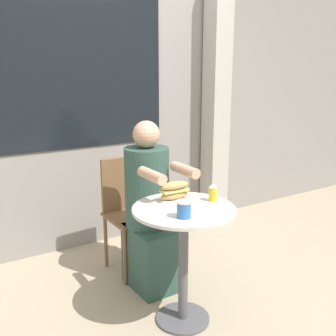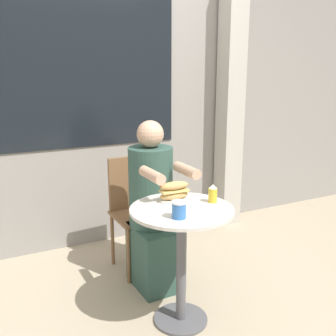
{
  "view_description": "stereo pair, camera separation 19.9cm",
  "coord_description": "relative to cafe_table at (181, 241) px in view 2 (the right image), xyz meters",
  "views": [
    {
      "loc": [
        -1.21,
        -1.8,
        1.53
      ],
      "look_at": [
        0.0,
        0.18,
        0.95
      ],
      "focal_mm": 42.0,
      "sensor_mm": 36.0,
      "label": 1
    },
    {
      "loc": [
        -1.03,
        -1.89,
        1.53
      ],
      "look_at": [
        0.0,
        0.18,
        0.95
      ],
      "focal_mm": 42.0,
      "sensor_mm": 36.0,
      "label": 2
    }
  ],
  "objects": [
    {
      "name": "diner_chair",
      "position": [
        0.03,
        0.82,
        -0.01
      ],
      "size": [
        0.39,
        0.39,
        0.87
      ],
      "rotation": [
        0.0,
        0.0,
        3.17
      ],
      "color": "brown",
      "rests_on": "ground_plane"
    },
    {
      "name": "ground_plane",
      "position": [
        0.0,
        0.0,
        -0.54
      ],
      "size": [
        8.0,
        8.0,
        0.0
      ],
      "primitive_type": "plane",
      "color": "tan"
    },
    {
      "name": "condiment_bottle",
      "position": [
        0.22,
        0.01,
        0.26
      ],
      "size": [
        0.05,
        0.05,
        0.11
      ],
      "color": "gold",
      "rests_on": "cafe_table"
    },
    {
      "name": "seated_diner",
      "position": [
        0.03,
        0.48,
        -0.01
      ],
      "size": [
        0.32,
        0.56,
        1.2
      ],
      "rotation": [
        0.0,
        0.0,
        3.17
      ],
      "color": "#2D4C42",
      "rests_on": "ground_plane"
    },
    {
      "name": "storefront_wall",
      "position": [
        -0.0,
        1.41,
        0.87
      ],
      "size": [
        8.0,
        0.09,
        2.8
      ],
      "color": "gray",
      "rests_on": "ground_plane"
    },
    {
      "name": "drink_cup",
      "position": [
        -0.09,
        -0.13,
        0.26
      ],
      "size": [
        0.08,
        0.08,
        0.1
      ],
      "color": "#336BB7",
      "rests_on": "cafe_table"
    },
    {
      "name": "sandwich_on_plate",
      "position": [
        0.02,
        0.14,
        0.26
      ],
      "size": [
        0.19,
        0.19,
        0.12
      ],
      "rotation": [
        0.0,
        0.0,
        -0.04
      ],
      "color": "white",
      "rests_on": "cafe_table"
    },
    {
      "name": "cafe_table",
      "position": [
        0.0,
        0.0,
        0.0
      ],
      "size": [
        0.61,
        0.61,
        0.75
      ],
      "color": "beige",
      "rests_on": "ground_plane"
    },
    {
      "name": "lattice_pillar",
      "position": [
        1.2,
        1.24,
        0.66
      ],
      "size": [
        0.2,
        0.2,
        2.4
      ],
      "color": "#B2ADA3",
      "rests_on": "ground_plane"
    }
  ]
}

